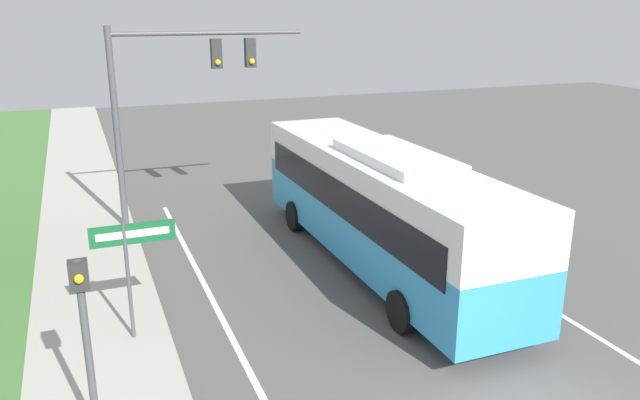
{
  "coord_description": "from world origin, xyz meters",
  "views": [
    {
      "loc": [
        -6.18,
        -6.3,
        6.64
      ],
      "look_at": [
        -0.25,
        8.69,
        1.7
      ],
      "focal_mm": 35.0,
      "sensor_mm": 36.0,
      "label": 1
    }
  ],
  "objects_px": {
    "pedestrian_signal": "(85,323)",
    "street_sign": "(131,255)",
    "bus": "(379,200)",
    "signal_gantry": "(175,85)"
  },
  "relations": [
    {
      "from": "pedestrian_signal",
      "to": "street_sign",
      "type": "distance_m",
      "value": 3.21
    },
    {
      "from": "bus",
      "to": "signal_gantry",
      "type": "xyz_separation_m",
      "value": [
        -4.25,
        5.52,
        2.59
      ]
    },
    {
      "from": "street_sign",
      "to": "pedestrian_signal",
      "type": "bearing_deg",
      "value": -107.21
    },
    {
      "from": "signal_gantry",
      "to": "bus",
      "type": "bearing_deg",
      "value": -52.39
    },
    {
      "from": "pedestrian_signal",
      "to": "signal_gantry",
      "type": "bearing_deg",
      "value": 73.12
    },
    {
      "from": "bus",
      "to": "pedestrian_signal",
      "type": "xyz_separation_m",
      "value": [
        -7.4,
        -4.87,
        0.3
      ]
    },
    {
      "from": "signal_gantry",
      "to": "pedestrian_signal",
      "type": "relative_size",
      "value": 1.98
    },
    {
      "from": "signal_gantry",
      "to": "street_sign",
      "type": "distance_m",
      "value": 8.05
    },
    {
      "from": "bus",
      "to": "signal_gantry",
      "type": "relative_size",
      "value": 1.8
    },
    {
      "from": "pedestrian_signal",
      "to": "street_sign",
      "type": "xyz_separation_m",
      "value": [
        0.95,
        3.06,
        -0.2
      ]
    }
  ]
}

